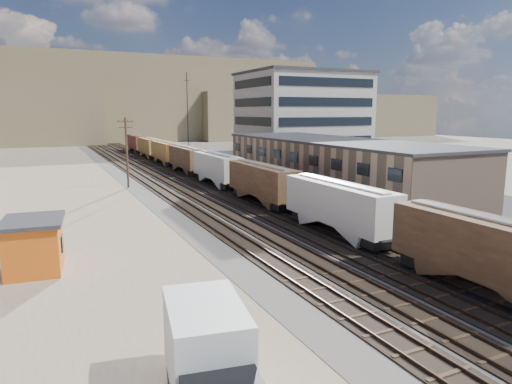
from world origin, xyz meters
name	(u,v)px	position (x,y,z in m)	size (l,w,h in m)	color
ground	(362,269)	(0.00, 0.00, 0.00)	(300.00, 300.00, 0.00)	#6B6356
ballast_bed	(172,177)	(0.00, 50.00, 0.03)	(18.00, 200.00, 0.06)	#4C4742
dirt_yard	(40,196)	(-20.00, 40.00, 0.01)	(24.00, 180.00, 0.03)	#876F5D
asphalt_lot	(334,181)	(22.00, 35.00, 0.02)	(26.00, 120.00, 0.04)	#232326
rail_tracks	(169,177)	(-0.55, 50.00, 0.11)	(11.40, 200.00, 0.24)	black
freight_train	(201,162)	(3.80, 46.22, 2.79)	(3.00, 119.74, 4.46)	black
warehouse	(334,167)	(14.98, 25.00, 3.65)	(12.40, 40.40, 7.25)	#A28266
office_tower	(302,119)	(27.95, 54.95, 9.26)	(22.60, 18.60, 18.45)	#9E998E
utility_pole_north	(127,151)	(-8.50, 42.00, 5.30)	(2.20, 0.32, 10.00)	#382619
radio_mast	(188,121)	(6.00, 60.00, 9.12)	(1.20, 0.16, 18.00)	black
hills_north	(92,103)	(0.17, 167.92, 14.10)	(265.00, 80.00, 32.00)	brown
box_truck	(210,364)	(-14.59, -9.94, 1.92)	(3.73, 7.42, 3.78)	silver
maintenance_shed	(34,245)	(-20.37, 9.34, 1.87)	(4.34, 5.35, 3.65)	#CE5613
parked_car_blue	(304,163)	(27.57, 53.00, 0.72)	(2.39, 5.18, 1.44)	navy
parked_car_far	(309,163)	(28.22, 52.35, 0.80)	(1.89, 4.70, 1.60)	silver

